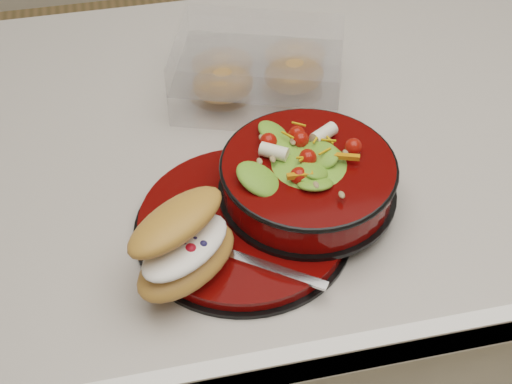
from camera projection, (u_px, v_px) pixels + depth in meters
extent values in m
cube|color=white|center=(383.00, 301.00, 1.36)|extent=(1.16, 0.66, 0.86)
cube|color=beige|center=(422.00, 118.00, 1.04)|extent=(1.24, 0.74, 0.04)
cylinder|color=black|center=(243.00, 228.00, 0.86)|extent=(0.26, 0.26, 0.01)
cylinder|color=#500402|center=(243.00, 222.00, 0.85)|extent=(0.25, 0.25, 0.01)
torus|color=black|center=(253.00, 224.00, 0.84)|extent=(0.14, 0.14, 0.01)
cylinder|color=black|center=(307.00, 191.00, 0.88)|extent=(0.22, 0.22, 0.01)
cylinder|color=#500402|center=(308.00, 177.00, 0.86)|extent=(0.21, 0.21, 0.04)
torus|color=black|center=(309.00, 166.00, 0.85)|extent=(0.21, 0.21, 0.01)
ellipsoid|color=#487922|center=(309.00, 169.00, 0.85)|extent=(0.18, 0.18, 0.07)
sphere|color=#B31007|center=(346.00, 138.00, 0.83)|extent=(0.02, 0.02, 0.02)
sphere|color=#B31007|center=(325.00, 122.00, 0.85)|extent=(0.02, 0.02, 0.02)
sphere|color=#B31007|center=(293.00, 122.00, 0.85)|extent=(0.02, 0.02, 0.02)
sphere|color=#B31007|center=(274.00, 138.00, 0.83)|extent=(0.02, 0.02, 0.02)
sphere|color=#B31007|center=(282.00, 159.00, 0.80)|extent=(0.02, 0.02, 0.02)
sphere|color=#B31007|center=(312.00, 169.00, 0.79)|extent=(0.02, 0.02, 0.02)
sphere|color=#B31007|center=(341.00, 159.00, 0.80)|extent=(0.02, 0.02, 0.02)
cylinder|color=silver|center=(325.00, 120.00, 0.85)|extent=(0.03, 0.04, 0.02)
cylinder|color=silver|center=(274.00, 138.00, 0.83)|extent=(0.04, 0.03, 0.02)
cube|color=orange|center=(301.00, 162.00, 0.80)|extent=(0.03, 0.03, 0.01)
cube|color=orange|center=(349.00, 143.00, 0.82)|extent=(0.03, 0.02, 0.01)
ellipsoid|color=#C5813C|center=(187.00, 261.00, 0.78)|extent=(0.15, 0.14, 0.04)
ellipsoid|color=white|center=(185.00, 247.00, 0.76)|extent=(0.13, 0.12, 0.02)
ellipsoid|color=#C5813C|center=(181.00, 221.00, 0.76)|extent=(0.14, 0.13, 0.03)
sphere|color=red|center=(165.00, 247.00, 0.75)|extent=(0.01, 0.01, 0.01)
sphere|color=red|center=(191.00, 249.00, 0.75)|extent=(0.01, 0.01, 0.01)
sphere|color=#191947|center=(177.00, 241.00, 0.76)|extent=(0.01, 0.01, 0.01)
sphere|color=#191947|center=(195.00, 240.00, 0.76)|extent=(0.01, 0.01, 0.01)
sphere|color=#191947|center=(185.00, 246.00, 0.76)|extent=(0.01, 0.01, 0.01)
sphere|color=#191947|center=(203.00, 245.00, 0.76)|extent=(0.01, 0.01, 0.01)
sphere|color=#191947|center=(170.00, 251.00, 0.75)|extent=(0.01, 0.01, 0.01)
cube|color=silver|center=(275.00, 269.00, 0.79)|extent=(0.11, 0.08, 0.00)
cube|color=silver|center=(213.00, 248.00, 0.81)|extent=(0.04, 0.04, 0.00)
cube|color=white|center=(259.00, 82.00, 1.03)|extent=(0.27, 0.23, 0.05)
cube|color=white|center=(259.00, 54.00, 1.00)|extent=(0.27, 0.23, 0.04)
ellipsoid|color=#C5813C|center=(223.00, 84.00, 1.02)|extent=(0.09, 0.07, 0.04)
ellipsoid|color=#C5813C|center=(294.00, 75.00, 1.04)|extent=(0.09, 0.07, 0.04)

